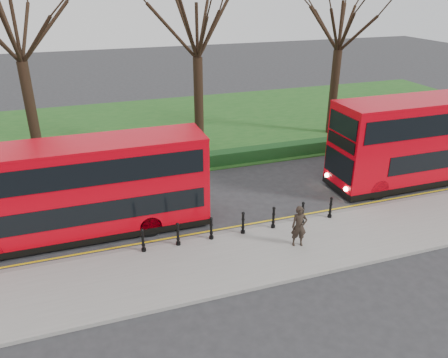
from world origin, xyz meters
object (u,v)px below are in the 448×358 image
object	(u,v)px
bollard_row	(243,223)
bus_lead	(83,190)
bus_rear	(434,139)
pedestrian	(299,226)

from	to	relation	value
bollard_row	bus_lead	xyz separation A→B (m)	(-6.43, 2.40, 1.49)
bus_rear	pedestrian	xyz separation A→B (m)	(-10.20, -3.95, -1.33)
bollard_row	pedestrian	world-z (taller)	pedestrian
bollard_row	pedestrian	size ratio (longest dim) A/B	4.97
bollard_row	pedestrian	distance (m)	2.49
bollard_row	bus_lead	distance (m)	7.03
bus_rear	pedestrian	distance (m)	11.02
bollard_row	bus_lead	world-z (taller)	bus_lead
bus_lead	pedestrian	distance (m)	9.27
bus_lead	pedestrian	world-z (taller)	bus_lead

